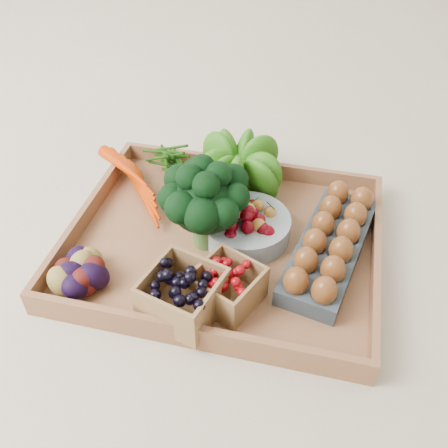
% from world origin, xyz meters
% --- Properties ---
extents(ground, '(4.00, 4.00, 0.00)m').
position_xyz_m(ground, '(0.00, 0.00, 0.00)').
color(ground, beige).
rests_on(ground, ground).
extents(tray, '(0.55, 0.45, 0.01)m').
position_xyz_m(tray, '(0.00, 0.00, 0.01)').
color(tray, '#92603D').
rests_on(tray, ground).
extents(carrots, '(0.18, 0.13, 0.04)m').
position_xyz_m(carrots, '(-0.19, 0.09, 0.04)').
color(carrots, '#CA3000').
rests_on(carrots, tray).
extents(lettuce, '(0.13, 0.13, 0.13)m').
position_xyz_m(lettuce, '(-0.01, 0.16, 0.08)').
color(lettuce, '#11520C').
rests_on(lettuce, tray).
extents(broccoli, '(0.16, 0.16, 0.13)m').
position_xyz_m(broccoli, '(-0.03, -0.01, 0.08)').
color(broccoli, black).
rests_on(broccoli, tray).
extents(cherry_bowl, '(0.16, 0.16, 0.04)m').
position_xyz_m(cherry_bowl, '(0.04, 0.03, 0.04)').
color(cherry_bowl, '#8C9EA5').
rests_on(cherry_bowl, tray).
extents(egg_carton, '(0.16, 0.31, 0.03)m').
position_xyz_m(egg_carton, '(0.19, 0.01, 0.03)').
color(egg_carton, '#394349').
rests_on(egg_carton, tray).
extents(potatoes, '(0.12, 0.12, 0.07)m').
position_xyz_m(potatoes, '(-0.20, -0.15, 0.05)').
color(potatoes, '#3C0D09').
rests_on(potatoes, tray).
extents(punnet_blackberry, '(0.14, 0.14, 0.08)m').
position_xyz_m(punnet_blackberry, '(-0.03, -0.17, 0.05)').
color(punnet_blackberry, black).
rests_on(punnet_blackberry, tray).
extents(punnet_raspberry, '(0.13, 0.13, 0.07)m').
position_xyz_m(punnet_raspberry, '(0.04, -0.13, 0.05)').
color(punnet_raspberry, maroon).
rests_on(punnet_raspberry, tray).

